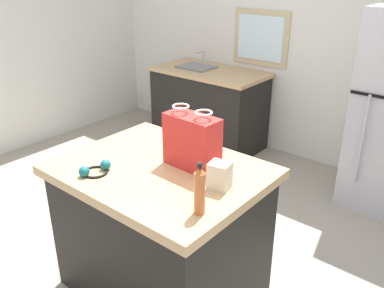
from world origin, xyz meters
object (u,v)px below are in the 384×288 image
at_px(kitchen_island, 162,229).
at_px(bottle, 200,191).
at_px(shopping_bag, 192,141).
at_px(small_box, 220,176).
at_px(ear_defenders, 95,170).

bearing_deg(kitchen_island, bottle, -25.44).
bearing_deg(shopping_bag, kitchen_island, -136.68).
distance_m(kitchen_island, small_box, 0.67).
distance_m(shopping_bag, bottle, 0.51).
relative_size(bottle, ear_defenders, 1.39).
relative_size(kitchen_island, shopping_bag, 3.32).
distance_m(kitchen_island, shopping_bag, 0.64).
bearing_deg(ear_defenders, bottle, 4.87).
xyz_separation_m(shopping_bag, ear_defenders, (-0.38, -0.43, -0.14)).
height_order(shopping_bag, bottle, shopping_bag).
height_order(kitchen_island, bottle, bottle).
xyz_separation_m(kitchen_island, ear_defenders, (-0.24, -0.29, 0.47)).
bearing_deg(shopping_bag, ear_defenders, -131.60).
relative_size(shopping_bag, bottle, 1.34).
distance_m(kitchen_island, bottle, 0.79).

